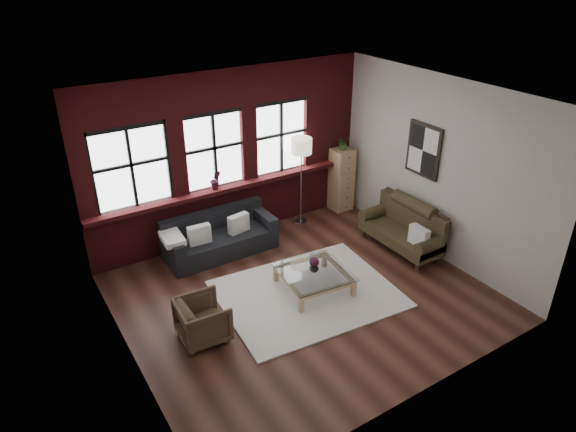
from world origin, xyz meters
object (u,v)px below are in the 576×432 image
coffee_table (314,280)px  vase (314,268)px  vintage_settee (401,229)px  floor_lamp (301,178)px  armchair (203,320)px  drawer_chest (341,179)px  dark_sofa (220,235)px

coffee_table → vase: size_ratio=6.96×
vintage_settee → vase: 2.06m
vintage_settee → floor_lamp: (-0.94, 1.90, 0.53)m
vintage_settee → vase: (-2.06, -0.18, -0.03)m
armchair → coffee_table: bearing=-82.7°
vintage_settee → vase: vintage_settee is taller
drawer_chest → dark_sofa: bearing=-174.5°
vintage_settee → coffee_table: size_ratio=1.58×
dark_sofa → floor_lamp: (1.90, 0.22, 0.61)m
drawer_chest → vintage_settee: bearing=-93.6°
vintage_settee → armchair: vintage_settee is taller
coffee_table → drawer_chest: bearing=44.5°
dark_sofa → drawer_chest: 2.99m
vintage_settee → armchair: (-4.06, -0.30, -0.13)m
dark_sofa → vintage_settee: bearing=-30.6°
floor_lamp → drawer_chest: bearing=3.6°
coffee_table → dark_sofa: bearing=112.8°
coffee_table → vase: (-0.00, 0.00, 0.25)m
coffee_table → drawer_chest: (2.18, 2.14, 0.50)m
armchair → floor_lamp: 3.88m
vase → drawer_chest: drawer_chest is taller
vintage_settee → drawer_chest: bearing=86.4°
coffee_table → drawer_chest: size_ratio=0.79×
coffee_table → vase: vase is taller
coffee_table → armchair: bearing=-176.4°
drawer_chest → floor_lamp: floor_lamp is taller
drawer_chest → vase: bearing=-135.5°
armchair → coffee_table: 2.01m
dark_sofa → armchair: bearing=-121.6°
vintage_settee → coffee_table: bearing=-175.1°
drawer_chest → floor_lamp: 1.11m
dark_sofa → drawer_chest: drawer_chest is taller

